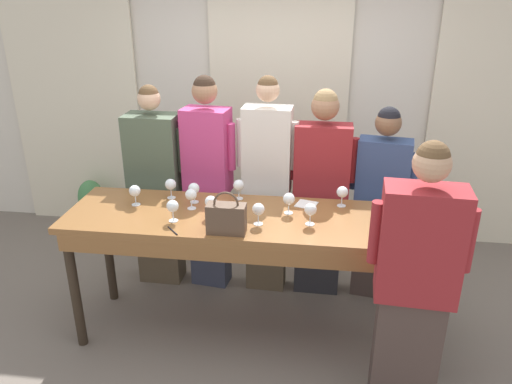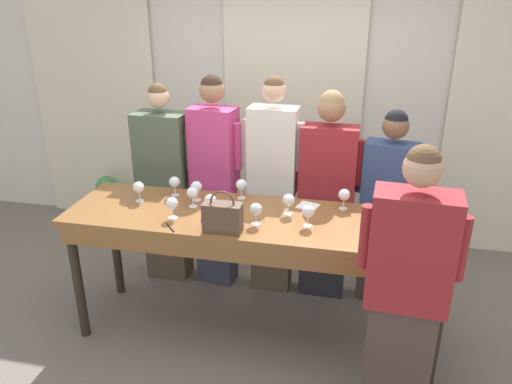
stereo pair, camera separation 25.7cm
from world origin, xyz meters
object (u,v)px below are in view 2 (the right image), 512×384
object	(u,v)px
wine_glass_back_left	(241,185)
wine_glass_near_host	(289,200)
wine_glass_front_left	(175,182)
wine_glass_by_bottle	(196,187)
wine_glass_center_left	(210,201)
guest_olive_jacket	(165,185)
guest_pink_top	(215,181)
potted_plant	(109,201)
guest_striped_shirt	(326,194)
tasting_bar	(253,231)
wine_glass_front_mid	(308,212)
wine_bottle	(386,235)
wine_glass_back_right	(172,204)
host_pouring	(405,295)
wine_glass_back_mid	(139,188)
guest_navy_coat	(387,207)
wine_glass_center_right	(256,210)
handbag	(223,217)
guest_cream_sweater	(273,186)
wine_glass_front_right	(192,193)
wine_glass_center_mid	(344,195)

from	to	relation	value
wine_glass_back_left	wine_glass_near_host	bearing A→B (deg)	-27.87
wine_glass_front_left	wine_glass_by_bottle	world-z (taller)	same
wine_glass_center_left	guest_olive_jacket	xyz separation A→B (m)	(-0.64, 0.71, -0.21)
guest_olive_jacket	guest_pink_top	world-z (taller)	guest_pink_top
wine_glass_by_bottle	potted_plant	world-z (taller)	wine_glass_by_bottle
wine_glass_near_host	guest_striped_shirt	size ratio (longest dim) A/B	0.09
wine_glass_near_host	tasting_bar	bearing A→B (deg)	-155.42
wine_glass_front_mid	wine_glass_near_host	xyz separation A→B (m)	(-0.15, 0.16, 0.00)
tasting_bar	wine_glass_by_bottle	size ratio (longest dim) A/B	17.51
wine_bottle	wine_glass_front_mid	distance (m)	0.55
wine_glass_back_right	host_pouring	xyz separation A→B (m)	(1.53, -0.47, -0.20)
wine_bottle	wine_glass_back_right	size ratio (longest dim) A/B	1.97
wine_glass_back_mid	guest_navy_coat	distance (m)	1.92
guest_striped_shirt	potted_plant	world-z (taller)	guest_striped_shirt
guest_olive_jacket	wine_glass_center_right	bearing A→B (deg)	-39.06
handbag	guest_cream_sweater	distance (m)	0.96
wine_glass_front_right	wine_glass_near_host	size ratio (longest dim) A/B	1.00
wine_glass_front_left	guest_navy_coat	bearing A→B (deg)	15.34
wine_glass_front_left	wine_glass_back_right	xyz separation A→B (m)	(0.13, -0.38, 0.00)
guest_cream_sweater	guest_striped_shirt	distance (m)	0.44
guest_pink_top	guest_olive_jacket	bearing A→B (deg)	-180.00
wine_glass_center_left	host_pouring	size ratio (longest dim) A/B	0.09
handbag	guest_pink_top	size ratio (longest dim) A/B	0.16
wine_glass_center_right	potted_plant	bearing A→B (deg)	140.93
wine_glass_back_right	guest_navy_coat	distance (m)	1.70
tasting_bar	wine_glass_back_right	world-z (taller)	wine_glass_back_right
handbag	wine_glass_center_right	distance (m)	0.24
wine_glass_back_left	wine_glass_near_host	size ratio (longest dim) A/B	1.00
wine_bottle	wine_glass_center_mid	size ratio (longest dim) A/B	1.97
wine_glass_center_left	handbag	bearing A→B (deg)	-56.23
tasting_bar	wine_glass_near_host	xyz separation A→B (m)	(0.23, 0.11, 0.21)
wine_glass_front_right	wine_glass_center_right	size ratio (longest dim) A/B	1.00
guest_olive_jacket	potted_plant	xyz separation A→B (m)	(-1.03, 0.84, -0.60)
wine_glass_front_mid	wine_glass_back_mid	size ratio (longest dim) A/B	1.00
wine_glass_front_left	wine_glass_by_bottle	size ratio (longest dim) A/B	1.00
wine_glass_center_left	guest_pink_top	world-z (taller)	guest_pink_top
wine_glass_back_left	guest_olive_jacket	world-z (taller)	guest_olive_jacket
wine_glass_front_left	wine_glass_back_left	size ratio (longest dim) A/B	1.00
wine_bottle	potted_plant	xyz separation A→B (m)	(-2.84, 1.83, -0.82)
wine_glass_back_right	guest_olive_jacket	world-z (taller)	guest_olive_jacket
wine_glass_front_right	wine_glass_back_left	xyz separation A→B (m)	(0.31, 0.22, 0.00)
wine_glass_center_mid	wine_glass_near_host	size ratio (longest dim) A/B	1.00
wine_glass_near_host	wine_glass_by_bottle	bearing A→B (deg)	172.01
wine_glass_front_right	handbag	bearing A→B (deg)	-46.32
wine_glass_by_bottle	guest_cream_sweater	world-z (taller)	guest_cream_sweater
wine_glass_center_mid	wine_glass_back_mid	xyz separation A→B (m)	(-1.49, -0.18, 0.00)
tasting_bar	wine_glass_front_mid	size ratio (longest dim) A/B	17.51
wine_glass_center_right	guest_striped_shirt	bearing A→B (deg)	62.61
wine_bottle	wine_glass_back_left	world-z (taller)	wine_bottle
wine_glass_back_right	guest_striped_shirt	size ratio (longest dim) A/B	0.09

